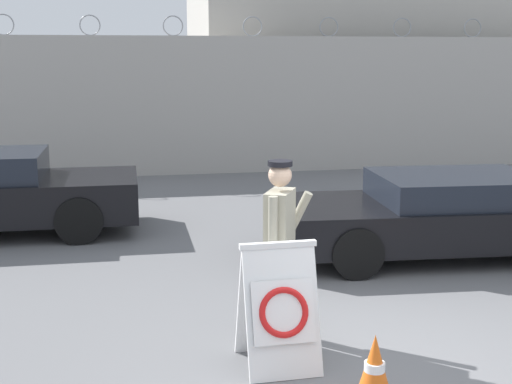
% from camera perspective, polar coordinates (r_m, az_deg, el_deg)
% --- Properties ---
extents(ground_plane, '(90.00, 90.00, 0.00)m').
position_cam_1_polar(ground_plane, '(6.65, 10.05, -14.14)').
color(ground_plane, slate).
extents(perimeter_wall, '(36.00, 0.30, 3.67)m').
position_cam_1_polar(perimeter_wall, '(16.94, -3.38, 6.95)').
color(perimeter_wall, '#ADA8A0').
rests_on(perimeter_wall, ground_plane).
extents(building_block, '(8.67, 5.47, 6.18)m').
position_cam_1_polar(building_block, '(21.59, 7.00, 11.68)').
color(building_block, '#B2ADA3').
rests_on(building_block, ground_plane).
extents(barricade_sign, '(0.71, 0.74, 1.16)m').
position_cam_1_polar(barricade_sign, '(6.49, 1.85, -9.10)').
color(barricade_sign, white).
rests_on(barricade_sign, ground_plane).
extents(security_guard, '(0.58, 0.60, 1.80)m').
position_cam_1_polar(security_guard, '(7.01, 1.93, -3.86)').
color(security_guard, black).
rests_on(security_guard, ground_plane).
extents(traffic_cone_far, '(0.39, 0.39, 0.64)m').
position_cam_1_polar(traffic_cone_far, '(5.91, 9.45, -14.10)').
color(traffic_cone_far, orange).
rests_on(traffic_cone_far, ground_plane).
extents(parked_car_rear_sedan, '(4.70, 2.19, 1.16)m').
position_cam_1_polar(parked_car_rear_sedan, '(10.33, 14.71, -1.72)').
color(parked_car_rear_sedan, black).
rests_on(parked_car_rear_sedan, ground_plane).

